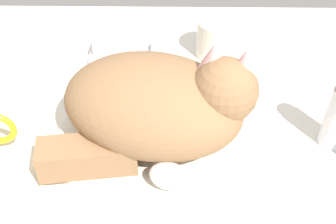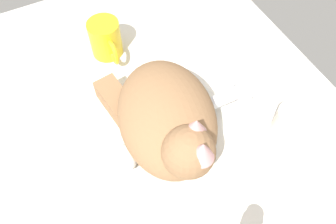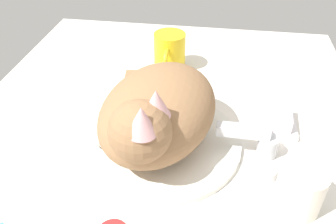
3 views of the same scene
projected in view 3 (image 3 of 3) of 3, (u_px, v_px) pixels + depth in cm
name	position (u px, v px, depth cm)	size (l,w,h in cm)	color
ground_plane	(160.00, 149.00, 67.88)	(110.00, 82.50, 3.00)	silver
sink_basin	(159.00, 141.00, 66.63)	(30.34, 30.34, 1.14)	silver
faucet	(260.00, 143.00, 63.16)	(13.73, 11.12, 6.02)	silver
cat	(155.00, 113.00, 61.29)	(32.53, 24.84, 16.49)	#936B47
coffee_mug	(169.00, 52.00, 86.71)	(11.97, 7.67, 9.29)	yellow
rinse_cup	(300.00, 189.00, 53.19)	(7.15, 7.15, 7.51)	silver
soap_dish	(279.00, 124.00, 70.74)	(9.00, 6.40, 1.20)	white
soap_bar	(280.00, 116.00, 69.59)	(7.17, 4.07, 2.61)	silver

